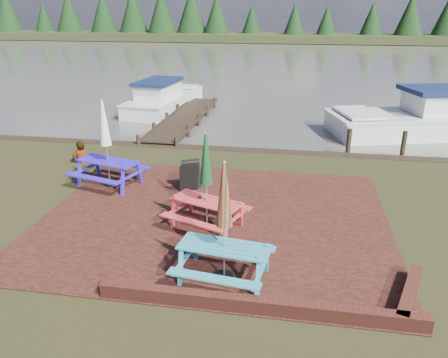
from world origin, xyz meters
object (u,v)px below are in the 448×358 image
picnic_table_red (207,196)px  picnic_table_blue (107,157)px  chalkboard (190,176)px  person (79,141)px  boat_jetty (163,100)px  jetty (184,118)px  picnic_table_teal (224,241)px  boat_near (429,119)px

picnic_table_red → picnic_table_blue: bearing=168.6°
chalkboard → person: (-4.38, 1.68, 0.36)m
person → boat_jetty: bearing=-109.6°
person → jetty: bearing=-125.2°
jetty → boat_jetty: size_ratio=1.33×
picnic_table_teal → picnic_table_blue: (-4.38, 4.38, 0.05)m
picnic_table_red → boat_jetty: picnic_table_red is taller
jetty → person: bearing=-105.8°
picnic_table_blue → boat_jetty: (-1.77, 11.40, -0.56)m
boat_near → jetty: bearing=74.2°
chalkboard → boat_near: (8.91, 8.64, 0.01)m
picnic_table_red → jetty: bearing=128.1°
picnic_table_teal → person: 8.65m
boat_near → chalkboard: bearing=117.9°
boat_near → picnic_table_red: bearing=127.6°
picnic_table_teal → boat_jetty: picnic_table_teal is taller
chalkboard → boat_near: boat_near is taller
person → picnic_table_teal: bearing=116.1°
picnic_table_blue → boat_near: bearing=53.0°
picnic_table_red → chalkboard: bearing=134.2°
picnic_table_red → jetty: 11.34m
jetty → boat_jetty: boat_jetty is taller
picnic_table_red → chalkboard: picnic_table_red is taller
picnic_table_teal → jetty: 13.63m
picnic_table_blue → chalkboard: 2.63m
picnic_table_blue → jetty: 8.60m
picnic_table_blue → person: (-1.79, 1.69, -0.11)m
picnic_table_red → person: size_ratio=1.47×
picnic_table_red → picnic_table_blue: 4.21m
picnic_table_red → picnic_table_blue: (-3.57, 2.23, 0.08)m
picnic_table_red → person: (-5.36, 3.91, -0.03)m
picnic_table_teal → picnic_table_blue: picnic_table_blue is taller
picnic_table_teal → picnic_table_red: 2.30m
picnic_table_teal → boat_jetty: size_ratio=0.37×
picnic_table_teal → chalkboard: 4.76m
boat_near → picnic_table_teal: bearing=135.1°
picnic_table_teal → boat_jetty: (-6.15, 15.78, -0.51)m
picnic_table_teal → picnic_table_blue: 6.20m
chalkboard → boat_near: size_ratio=0.10×
picnic_table_blue → person: size_ratio=1.61×
boat_jetty → person: size_ratio=4.09×
picnic_table_teal → chalkboard: size_ratio=2.76×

